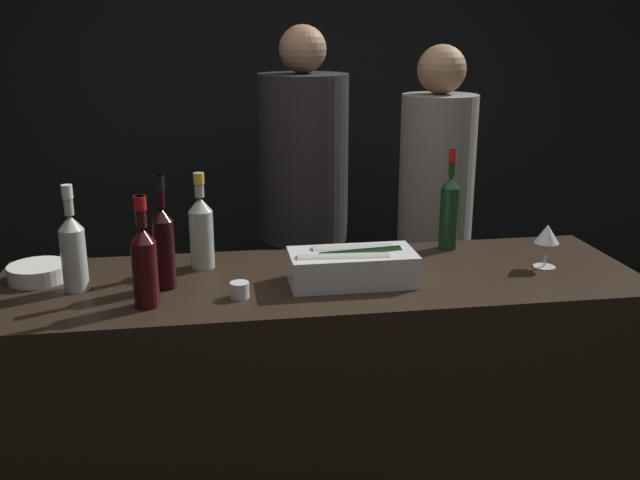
# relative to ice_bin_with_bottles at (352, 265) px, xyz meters

# --- Properties ---
(wall_back_chalkboard) EXTENTS (6.40, 0.06, 2.80)m
(wall_back_chalkboard) POSITION_rel_ice_bin_with_bottles_xyz_m (-0.09, 2.02, 0.36)
(wall_back_chalkboard) COLOR black
(wall_back_chalkboard) RESTS_ON ground_plane
(bar_counter) EXTENTS (2.16, 0.67, 0.98)m
(bar_counter) POSITION_rel_ice_bin_with_bottles_xyz_m (-0.09, 0.07, -0.55)
(bar_counter) COLOR black
(bar_counter) RESTS_ON ground_plane
(ice_bin_with_bottles) EXTENTS (0.41, 0.20, 0.12)m
(ice_bin_with_bottles) POSITION_rel_ice_bin_with_bottles_xyz_m (0.00, 0.00, 0.00)
(ice_bin_with_bottles) COLOR silver
(ice_bin_with_bottles) RESTS_ON bar_counter
(bowl_white) EXTENTS (0.20, 0.20, 0.05)m
(bowl_white) POSITION_rel_ice_bin_with_bottles_xyz_m (-1.02, 0.19, -0.03)
(bowl_white) COLOR silver
(bowl_white) RESTS_ON bar_counter
(wine_glass) EXTENTS (0.09, 0.09, 0.15)m
(wine_glass) POSITION_rel_ice_bin_with_bottles_xyz_m (0.70, 0.05, 0.05)
(wine_glass) COLOR silver
(wine_glass) RESTS_ON bar_counter
(candle_votive) EXTENTS (0.06, 0.06, 0.05)m
(candle_votive) POSITION_rel_ice_bin_with_bottles_xyz_m (-0.37, -0.08, -0.04)
(candle_votive) COLOR silver
(candle_votive) RESTS_ON bar_counter
(rose_wine_bottle) EXTENTS (0.08, 0.08, 0.33)m
(rose_wine_bottle) POSITION_rel_ice_bin_with_bottles_xyz_m (-0.48, 0.24, 0.08)
(rose_wine_bottle) COLOR #9EA899
(rose_wine_bottle) RESTS_ON bar_counter
(red_wine_bottle_burgundy) EXTENTS (0.07, 0.07, 0.38)m
(red_wine_bottle_burgundy) POSITION_rel_ice_bin_with_bottles_xyz_m (0.44, 0.32, 0.09)
(red_wine_bottle_burgundy) COLOR #143319
(red_wine_bottle_burgundy) RESTS_ON bar_counter
(white_wine_bottle) EXTENTS (0.08, 0.08, 0.34)m
(white_wine_bottle) POSITION_rel_ice_bin_with_bottles_xyz_m (-0.88, 0.08, 0.08)
(white_wine_bottle) COLOR #B2B7AD
(white_wine_bottle) RESTS_ON bar_counter
(red_wine_bottle_black_foil) EXTENTS (0.07, 0.07, 0.37)m
(red_wine_bottle_black_foil) POSITION_rel_ice_bin_with_bottles_xyz_m (-0.60, 0.05, 0.09)
(red_wine_bottle_black_foil) COLOR black
(red_wine_bottle_black_foil) RESTS_ON bar_counter
(red_wine_bottle_tall) EXTENTS (0.08, 0.08, 0.34)m
(red_wine_bottle_tall) POSITION_rel_ice_bin_with_bottles_xyz_m (-0.65, -0.10, 0.08)
(red_wine_bottle_tall) COLOR black
(red_wine_bottle_tall) RESTS_ON bar_counter
(person_in_hoodie) EXTENTS (0.41, 0.41, 1.80)m
(person_in_hoodie) POSITION_rel_ice_bin_with_bottles_xyz_m (-0.02, 1.04, -0.04)
(person_in_hoodie) COLOR black
(person_in_hoodie) RESTS_ON ground_plane
(person_blond_tee) EXTENTS (0.33, 0.33, 1.71)m
(person_blond_tee) POSITION_rel_ice_bin_with_bottles_xyz_m (0.55, 0.84, -0.08)
(person_blond_tee) COLOR black
(person_blond_tee) RESTS_ON ground_plane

